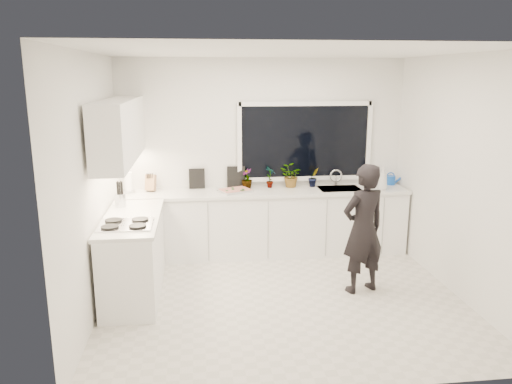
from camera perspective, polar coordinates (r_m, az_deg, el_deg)
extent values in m
cube|color=beige|center=(5.81, 3.00, -12.06)|extent=(4.00, 3.50, 0.02)
cube|color=white|center=(7.08, 0.74, 4.14)|extent=(4.00, 0.02, 2.70)
cube|color=white|center=(5.40, -18.32, 0.60)|extent=(0.02, 3.50, 2.70)
cube|color=white|center=(6.04, 22.31, 1.56)|extent=(0.02, 3.50, 2.70)
cube|color=white|center=(5.26, 3.37, 15.83)|extent=(4.00, 3.50, 0.02)
cube|color=black|center=(7.12, 5.60, 5.76)|extent=(1.80, 0.02, 1.00)
cube|color=white|center=(6.99, 1.05, -3.65)|extent=(3.92, 0.58, 0.88)
cube|color=white|center=(5.93, -13.78, -7.17)|extent=(0.58, 1.60, 0.88)
cube|color=silver|center=(6.86, 1.08, 0.00)|extent=(3.94, 0.62, 0.04)
cube|color=silver|center=(5.79, -14.03, -2.90)|extent=(0.62, 1.60, 0.04)
cube|color=white|center=(5.97, -15.28, 6.82)|extent=(0.34, 2.10, 0.70)
cube|color=silver|center=(7.09, 9.50, 0.02)|extent=(0.58, 0.42, 0.14)
cylinder|color=silver|center=(7.24, 9.12, 1.61)|extent=(0.03, 0.03, 0.22)
cube|color=black|center=(5.45, -14.70, -3.57)|extent=(0.56, 0.48, 0.03)
imported|color=black|center=(5.84, 12.16, -4.14)|extent=(0.64, 0.52, 1.51)
cube|color=#B4B5B9|center=(6.79, -2.41, 0.16)|extent=(0.50, 0.44, 0.03)
cube|color=#B53D18|center=(6.78, -2.41, 0.30)|extent=(0.45, 0.40, 0.01)
cylinder|color=blue|center=(7.47, 15.10, 1.32)|extent=(0.18, 0.18, 0.13)
cylinder|color=white|center=(6.93, -14.38, 1.01)|extent=(0.13, 0.13, 0.26)
cube|color=#9C7648|center=(6.94, -11.95, 0.99)|extent=(0.15, 0.13, 0.22)
cylinder|color=silver|center=(6.22, -15.22, -0.90)|extent=(0.13, 0.13, 0.16)
cube|color=black|center=(7.00, -6.77, 1.54)|extent=(0.22, 0.02, 0.28)
cube|color=black|center=(7.02, -2.30, 1.74)|extent=(0.25, 0.04, 0.30)
imported|color=#26662D|center=(6.96, -1.05, 1.55)|extent=(0.20, 0.20, 0.28)
imported|color=#26662D|center=(7.00, 1.63, 1.73)|extent=(0.18, 0.20, 0.31)
imported|color=#26662D|center=(7.04, 3.89, 1.86)|extent=(0.37, 0.35, 0.33)
imported|color=#26662D|center=(7.11, 6.58, 1.68)|extent=(0.18, 0.16, 0.27)
imported|color=#D8BF66|center=(7.08, 14.29, 1.51)|extent=(0.17, 0.17, 0.32)
imported|color=#D8BF66|center=(7.10, 14.35, 0.96)|extent=(0.10, 0.11, 0.18)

